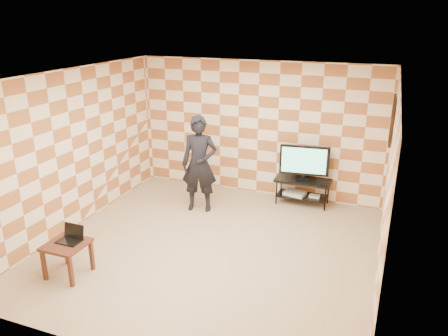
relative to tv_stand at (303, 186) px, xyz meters
The scene contains 14 objects.
floor 2.48m from the tv_stand, 114.38° to the right, with size 5.00×5.00×0.00m, color #9D8668.
wall_back 1.44m from the tv_stand, 165.43° to the left, with size 5.00×0.02×2.70m, color beige.
wall_front 4.94m from the tv_stand, 102.08° to the right, with size 5.00×0.02×2.70m, color beige.
wall_left 4.28m from the tv_stand, 147.52° to the right, with size 0.02×5.00×2.70m, color beige.
wall_right 2.86m from the tv_stand, 56.40° to the right, with size 0.02×5.00×2.70m, color beige.
ceiling 3.39m from the tv_stand, 114.38° to the right, with size 5.00×5.00×0.02m, color white.
wall_art 2.26m from the tv_stand, 25.24° to the right, with size 0.04×0.72×0.72m.
tv_stand is the anchor object (origin of this frame).
tv 0.51m from the tv_stand, 96.82° to the right, with size 0.94×0.21×0.68m.
dvd_player 0.22m from the tv_stand, 168.53° to the right, with size 0.40×0.29×0.07m, color silver.
game_console 0.30m from the tv_stand, ahead, with size 0.20×0.14×0.05m, color silver.
side_table 4.49m from the tv_stand, 125.49° to the right, with size 0.54×0.54×0.50m.
laptop 4.40m from the tv_stand, 126.10° to the right, with size 0.33×0.26×0.22m.
person 2.07m from the tv_stand, 151.85° to the right, with size 0.66×0.43×1.81m, color black.
Camera 1 is at (2.39, -5.66, 3.51)m, focal length 35.00 mm.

